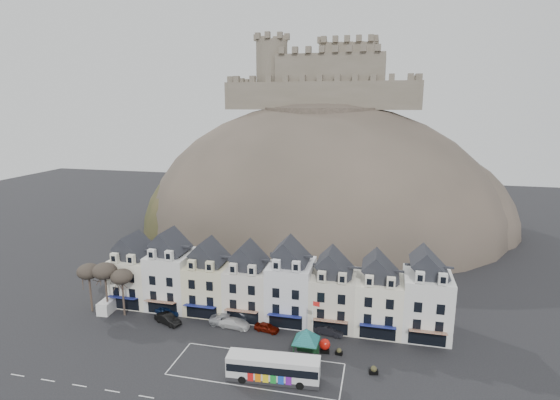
# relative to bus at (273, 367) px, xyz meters

# --- Properties ---
(ground) EXTENTS (300.00, 300.00, 0.00)m
(ground) POSITION_rel_bus_xyz_m (-4.66, 0.47, -1.79)
(ground) COLOR black
(ground) RESTS_ON ground
(coach_bay_markings) EXTENTS (22.00, 7.50, 0.01)m
(coach_bay_markings) POSITION_rel_bus_xyz_m (-2.66, 1.72, -1.79)
(coach_bay_markings) COLOR silver
(coach_bay_markings) RESTS_ON ground
(townhouse_terrace) EXTENTS (54.40, 9.35, 11.80)m
(townhouse_terrace) POSITION_rel_bus_xyz_m (-4.52, 16.44, 3.51)
(townhouse_terrace) COLOR white
(townhouse_terrace) RESTS_ON ground
(castle_hill) EXTENTS (100.00, 76.00, 68.00)m
(castle_hill) POSITION_rel_bus_xyz_m (-3.41, 69.42, -1.68)
(castle_hill) COLOR #3E3830
(castle_hill) RESTS_ON ground
(castle) EXTENTS (50.20, 22.20, 22.00)m
(castle) POSITION_rel_bus_xyz_m (-4.16, 76.40, 38.40)
(castle) COLOR #635A4B
(castle) RESTS_ON ground
(tree_left_far) EXTENTS (3.61, 3.61, 8.24)m
(tree_left_far) POSITION_rel_bus_xyz_m (-33.66, 10.97, 5.11)
(tree_left_far) COLOR #3C2F26
(tree_left_far) RESTS_ON ground
(tree_left_mid) EXTENTS (3.78, 3.78, 8.64)m
(tree_left_mid) POSITION_rel_bus_xyz_m (-30.66, 10.97, 5.45)
(tree_left_mid) COLOR #3C2F26
(tree_left_mid) RESTS_ON ground
(tree_left_near) EXTENTS (3.43, 3.43, 7.84)m
(tree_left_near) POSITION_rel_bus_xyz_m (-27.66, 10.97, 4.76)
(tree_left_near) COLOR #3C2F26
(tree_left_near) RESTS_ON ground
(bus) EXTENTS (11.64, 3.47, 3.24)m
(bus) POSITION_rel_bus_xyz_m (0.00, 0.00, 0.00)
(bus) COLOR #262628
(bus) RESTS_ON ground
(bus_shelter) EXTENTS (6.80, 6.80, 4.31)m
(bus_shelter) POSITION_rel_bus_xyz_m (3.08, 5.70, 1.56)
(bus_shelter) COLOR black
(bus_shelter) RESTS_ON ground
(red_buoy) EXTENTS (1.52, 1.52, 1.87)m
(red_buoy) POSITION_rel_bus_xyz_m (5.34, 7.78, -0.83)
(red_buoy) COLOR black
(red_buoy) RESTS_ON ground
(flagpole) EXTENTS (1.06, 0.32, 7.49)m
(flagpole) POSITION_rel_bus_xyz_m (3.60, 7.97, 2.48)
(flagpole) COLOR silver
(flagpole) RESTS_ON ground
(white_van) EXTENTS (2.25, 4.56, 2.02)m
(white_van) POSITION_rel_bus_xyz_m (-31.00, 11.72, -0.78)
(white_van) COLOR white
(white_van) RESTS_ON ground
(planter_west) EXTENTS (1.02, 0.68, 0.98)m
(planter_west) POSITION_rel_bus_xyz_m (7.34, 7.47, -1.32)
(planter_west) COLOR black
(planter_west) RESTS_ON ground
(planter_east) EXTENTS (1.22, 0.79, 1.12)m
(planter_east) POSITION_rel_bus_xyz_m (12.05, 4.12, -1.25)
(planter_east) COLOR black
(planter_east) RESTS_ON ground
(car_navy) EXTENTS (4.61, 3.02, 1.46)m
(car_navy) POSITION_rel_bus_xyz_m (-20.96, 12.47, -1.06)
(car_navy) COLOR #0D1D43
(car_navy) RESTS_ON ground
(car_black) EXTENTS (4.95, 3.30, 1.54)m
(car_black) POSITION_rel_bus_xyz_m (-19.46, 9.97, -1.02)
(car_black) COLOR black
(car_black) RESTS_ON ground
(car_silver) EXTENTS (5.78, 3.02, 1.58)m
(car_silver) POSITION_rel_bus_xyz_m (-10.26, 11.96, -1.00)
(car_silver) COLOR #B0B2B8
(car_silver) RESTS_ON ground
(car_white) EXTENTS (5.15, 2.46, 1.45)m
(car_white) POSITION_rel_bus_xyz_m (-9.06, 11.26, -1.07)
(car_white) COLOR white
(car_white) RESTS_ON ground
(car_maroon) EXTENTS (4.03, 2.20, 1.30)m
(car_maroon) POSITION_rel_bus_xyz_m (-3.86, 11.26, -1.14)
(car_maroon) COLOR #560D04
(car_maroon) RESTS_ON ground
(car_charcoal) EXTENTS (4.46, 2.19, 1.41)m
(car_charcoal) POSITION_rel_bus_xyz_m (5.34, 12.47, -1.09)
(car_charcoal) COLOR black
(car_charcoal) RESTS_ON ground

